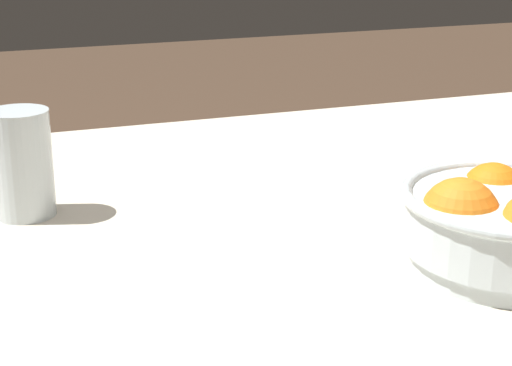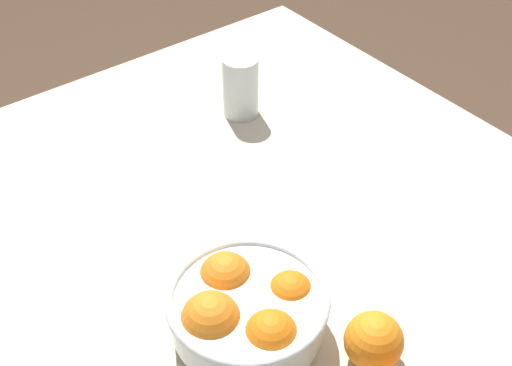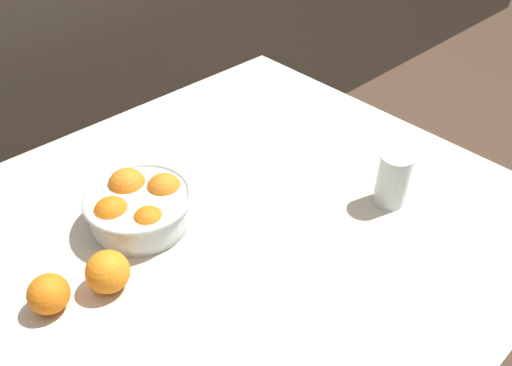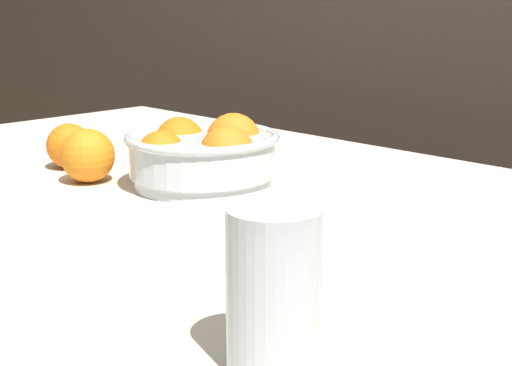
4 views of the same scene
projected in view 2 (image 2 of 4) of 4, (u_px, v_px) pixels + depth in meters
dining_table at (307, 312)px, 1.11m from camera, size 1.45×1.08×0.77m
fruit_bowl at (246, 312)px, 0.96m from camera, size 0.22×0.22×0.10m
juice_glass at (241, 89)px, 1.36m from camera, size 0.07×0.07×0.12m
orange_loose_near_bowl at (374, 341)px, 0.93m from camera, size 0.08×0.08×0.08m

